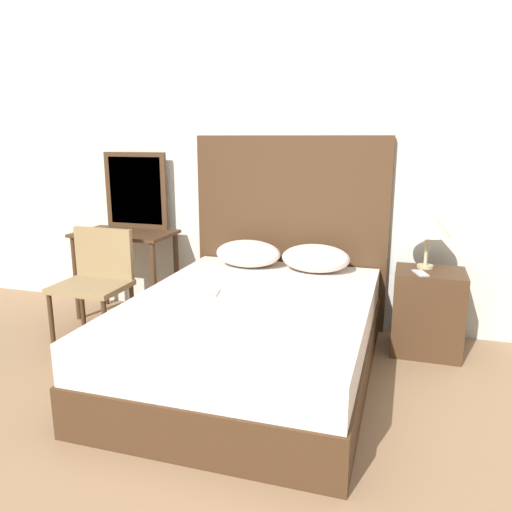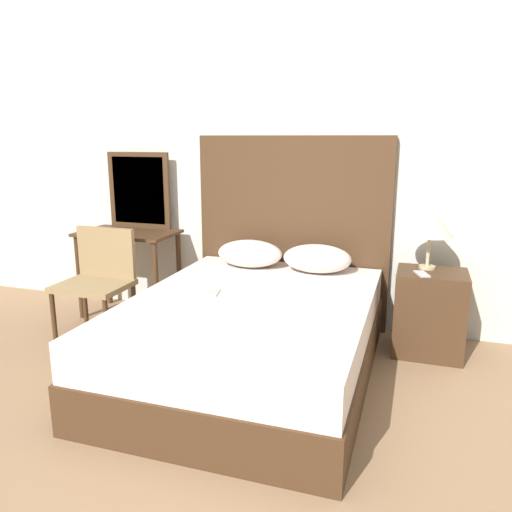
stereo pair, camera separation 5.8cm
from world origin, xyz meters
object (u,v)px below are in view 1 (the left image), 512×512
(vanity_desk, at_px, (126,249))
(phone_on_bed, at_px, (213,293))
(table_lamp, at_px, (429,223))
(nightstand, at_px, (427,312))
(chair, at_px, (96,276))
(bed, at_px, (251,337))
(phone_on_nightstand, at_px, (420,273))

(vanity_desk, bearing_deg, phone_on_bed, -34.03)
(phone_on_bed, distance_m, table_lamp, 1.57)
(nightstand, distance_m, chair, 2.43)
(chair, bearing_deg, vanity_desk, 93.95)
(bed, xyz_separation_m, phone_on_bed, (-0.26, 0.01, 0.27))
(table_lamp, distance_m, chair, 2.44)
(bed, xyz_separation_m, phone_on_nightstand, (1.01, 0.61, 0.35))
(phone_on_nightstand, relative_size, vanity_desk, 0.21)
(vanity_desk, bearing_deg, table_lamp, 0.97)
(phone_on_bed, height_order, table_lamp, table_lamp)
(phone_on_bed, xyz_separation_m, nightstand, (1.34, 0.69, -0.22))
(nightstand, relative_size, table_lamp, 1.42)
(bed, xyz_separation_m, nightstand, (1.08, 0.70, 0.04))
(table_lamp, xyz_separation_m, chair, (-2.35, -0.51, -0.44))
(vanity_desk, bearing_deg, bed, -28.93)
(nightstand, bearing_deg, bed, -146.90)
(chair, bearing_deg, table_lamp, 12.36)
(phone_on_nightstand, height_order, vanity_desk, vanity_desk)
(bed, bearing_deg, vanity_desk, 151.07)
(vanity_desk, xyz_separation_m, chair, (0.03, -0.47, -0.10))
(bed, bearing_deg, nightstand, 33.10)
(vanity_desk, bearing_deg, phone_on_nightstand, -3.32)
(phone_on_nightstand, xyz_separation_m, chair, (-2.31, -0.34, -0.12))
(nightstand, xyz_separation_m, phone_on_nightstand, (-0.07, -0.10, 0.30))
(phone_on_nightstand, bearing_deg, chair, -171.68)
(bed, relative_size, chair, 2.38)
(table_lamp, height_order, phone_on_nightstand, table_lamp)
(nightstand, bearing_deg, phone_on_bed, -152.84)
(bed, distance_m, chair, 1.35)
(nightstand, height_order, vanity_desk, vanity_desk)
(phone_on_bed, distance_m, vanity_desk, 1.30)
(bed, relative_size, nightstand, 3.29)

